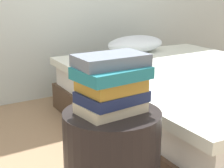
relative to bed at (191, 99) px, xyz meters
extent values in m
cube|color=#4C3828|center=(0.00, -0.01, -0.12)|extent=(1.65, 2.11, 0.22)
cube|color=white|center=(0.00, -0.01, 0.08)|extent=(1.58, 2.02, 0.18)
cube|color=silver|center=(0.00, -0.01, 0.20)|extent=(1.67, 2.07, 0.06)
ellipsoid|color=silver|center=(0.06, 0.78, 0.31)|extent=(0.58, 0.32, 0.16)
cube|color=beige|center=(-1.13, -0.64, 0.35)|extent=(0.27, 0.19, 0.04)
cube|color=#19234C|center=(-1.13, -0.64, 0.39)|extent=(0.27, 0.21, 0.05)
cube|color=#B7842D|center=(-1.12, -0.64, 0.44)|extent=(0.25, 0.21, 0.06)
cube|color=#1E727F|center=(-1.13, -0.65, 0.49)|extent=(0.29, 0.22, 0.05)
cube|color=slate|center=(-1.13, -0.63, 0.54)|extent=(0.29, 0.18, 0.05)
camera|label=1|loc=(-1.87, -1.78, 0.83)|focal=56.30mm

